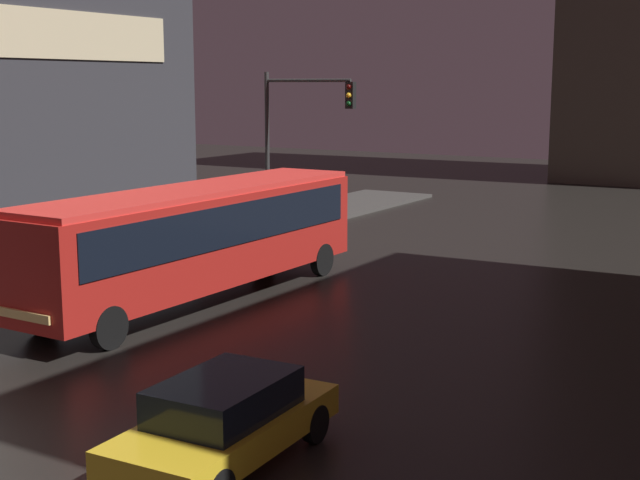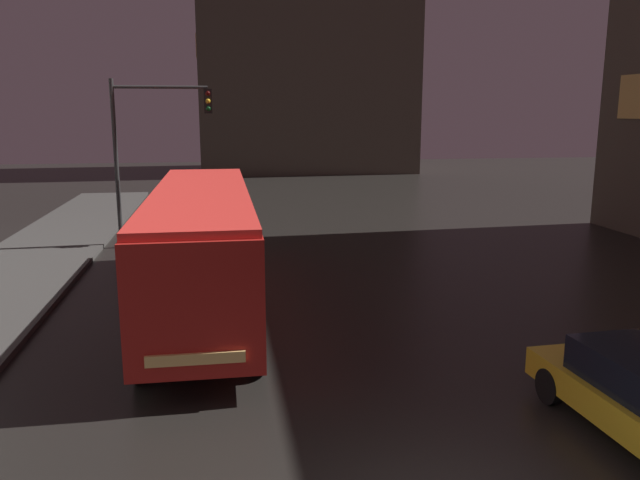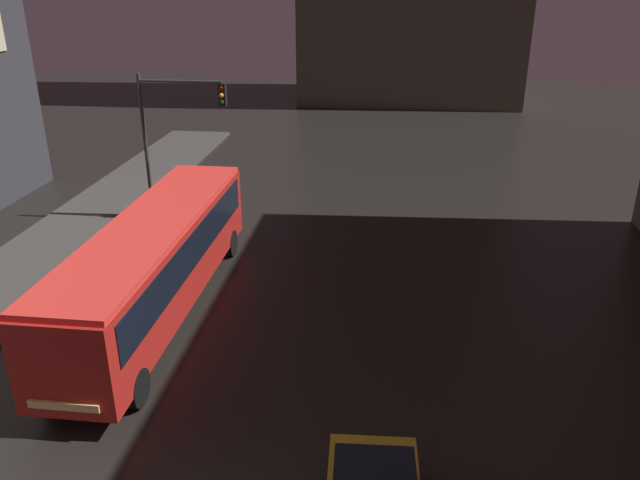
# 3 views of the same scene
# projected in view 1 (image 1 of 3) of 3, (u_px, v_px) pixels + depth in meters

# --- Properties ---
(sidewalk_left) EXTENTS (4.00, 48.00, 0.15)m
(sidewalk_left) POSITION_uv_depth(u_px,v_px,m) (52.00, 274.00, 27.52)
(sidewalk_left) COLOR #3D3A38
(sidewalk_left) RESTS_ON ground
(bus_near) EXTENTS (2.52, 12.03, 3.14)m
(bus_near) POSITION_uv_depth(u_px,v_px,m) (199.00, 231.00, 24.08)
(bus_near) COLOR #AD1E19
(bus_near) RESTS_ON ground
(car_taxi) EXTENTS (2.03, 4.30, 1.38)m
(car_taxi) POSITION_uv_depth(u_px,v_px,m) (225.00, 420.00, 13.87)
(car_taxi) COLOR gold
(car_taxi) RESTS_ON ground
(traffic_light_main) EXTENTS (3.68, 0.35, 6.29)m
(traffic_light_main) POSITION_uv_depth(u_px,v_px,m) (296.00, 129.00, 31.43)
(traffic_light_main) COLOR #2D2D2D
(traffic_light_main) RESTS_ON ground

